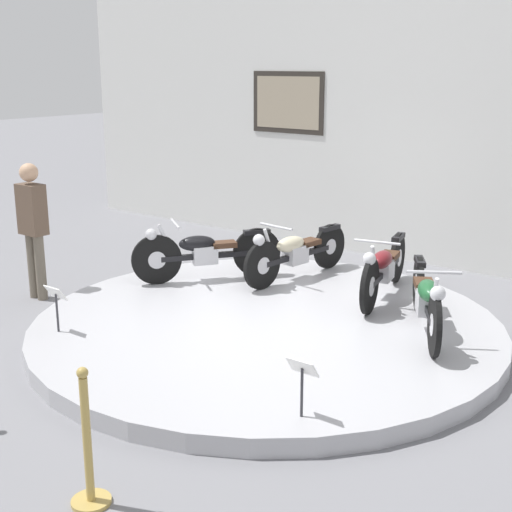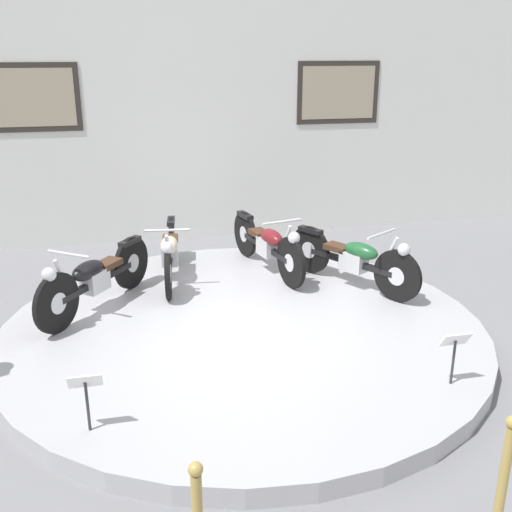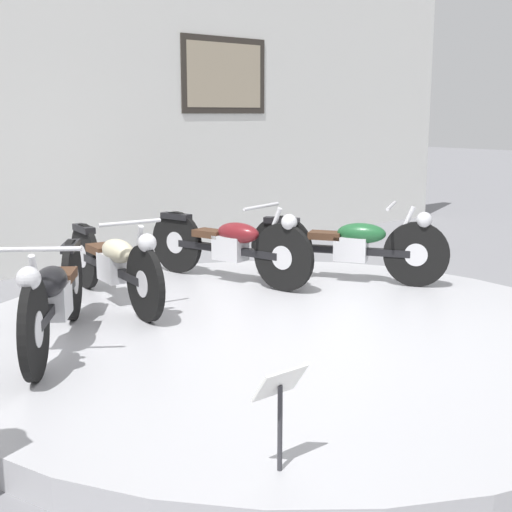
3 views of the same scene
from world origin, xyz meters
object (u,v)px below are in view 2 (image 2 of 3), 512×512
info_placard_front_left (86,389)px  info_placard_front_centre (455,347)px  motorcycle_maroon (268,243)px  motorcycle_black (94,277)px  motorcycle_cream (170,251)px  stanchion_post_right_of_entry (498,512)px  motorcycle_green (354,258)px

info_placard_front_left → info_placard_front_centre: 3.13m
info_placard_front_left → info_placard_front_centre: size_ratio=1.00×
motorcycle_maroon → motorcycle_black: bearing=-160.7°
motorcycle_cream → info_placard_front_left: (-0.92, -3.14, -0.01)m
motorcycle_black → info_placard_front_left: 2.37m
info_placard_front_centre → info_placard_front_left: bearing=180.0°
motorcycle_maroon → info_placard_front_centre: 3.28m
motorcycle_black → info_placard_front_centre: (3.12, -2.37, -0.02)m
motorcycle_cream → info_placard_front_left: size_ratio=3.83×
motorcycle_maroon → info_placard_front_left: motorcycle_maroon is taller
motorcycle_black → motorcycle_cream: 1.20m
motorcycle_cream → motorcycle_black: bearing=-139.9°
motorcycle_maroon → info_placard_front_left: size_ratio=3.82×
motorcycle_cream → stanchion_post_right_of_entry: bearing=-72.0°
motorcycle_green → info_placard_front_centre: 2.37m
motorcycle_black → motorcycle_green: size_ratio=0.96×
motorcycle_cream → info_placard_front_left: motorcycle_cream is taller
motorcycle_maroon → motorcycle_green: bearing=-40.5°
motorcycle_black → motorcycle_maroon: (2.21, 0.77, -0.00)m
info_placard_front_centre → stanchion_post_right_of_entry: 1.79m
motorcycle_maroon → info_placard_front_left: 3.85m
motorcycle_black → info_placard_front_left: motorcycle_black is taller
info_placard_front_left → info_placard_front_centre: (3.13, 0.00, 0.00)m
stanchion_post_right_of_entry → info_placard_front_left: bearing=146.3°
motorcycle_maroon → stanchion_post_right_of_entry: stanchion_post_right_of_entry is taller
motorcycle_cream → info_placard_front_left: 3.27m
motorcycle_maroon → info_placard_front_left: bearing=-125.1°
info_placard_front_left → stanchion_post_right_of_entry: size_ratio=0.50×
info_placard_front_centre → motorcycle_black: bearing=142.8°
motorcycle_maroon → info_placard_front_centre: bearing=-73.8°
motorcycle_black → stanchion_post_right_of_entry: (2.48, -4.02, -0.23)m
motorcycle_cream → stanchion_post_right_of_entry: (1.56, -4.79, -0.21)m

